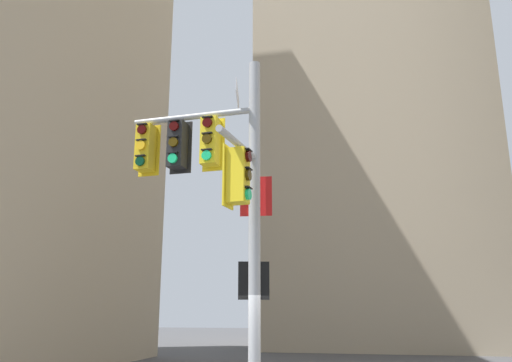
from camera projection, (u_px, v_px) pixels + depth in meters
signal_pole_assembly at (217, 187)px, 10.06m from camera, size 3.00×2.32×7.23m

